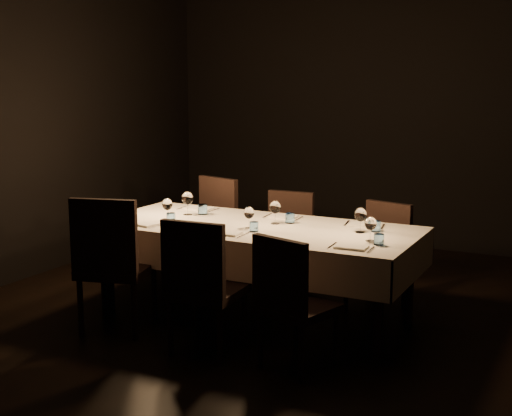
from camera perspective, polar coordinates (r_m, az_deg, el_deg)
The scene contains 14 objects.
room at distance 5.46m, azimuth 0.00°, elevation 6.19°, with size 5.01×6.01×3.01m.
dining_table at distance 5.58m, azimuth 0.00°, elevation -2.15°, with size 2.52×1.12×0.76m.
chair_near_left at distance 5.40m, azimuth -11.45°, elevation -4.07°, with size 0.62×0.62×1.05m.
place_setting_near_left at distance 5.74m, azimuth -7.60°, elevation -0.43°, with size 0.33×0.40×0.18m.
chair_near_center at distance 4.90m, azimuth -4.39°, elevation -5.86°, with size 0.49×0.49×0.97m.
place_setting_near_center at distance 5.36m, azimuth -0.99°, elevation -1.15°, with size 0.30×0.39×0.17m.
chair_near_right at distance 4.64m, azimuth 2.76°, elevation -7.12°, with size 0.54×0.54×0.91m.
place_setting_near_right at distance 4.99m, azimuth 8.85°, elevation -2.10°, with size 0.32×0.40×0.18m.
chair_far_left at distance 6.66m, azimuth -3.74°, elevation -1.43°, with size 0.58×0.58×0.98m.
place_setting_far_left at distance 6.07m, azimuth -4.96°, elevation 0.31°, with size 0.36×0.42×0.20m.
chair_far_center at distance 6.41m, azimuth 2.47°, elevation -2.27°, with size 0.45×0.45×0.89m.
place_setting_far_center at distance 5.70m, azimuth 2.01°, elevation -0.39°, with size 0.34×0.41×0.19m.
chair_far_right at distance 6.00m, azimuth 10.01°, elevation -3.35°, with size 0.52×0.52×0.88m.
place_setting_far_right at distance 5.44m, azimuth 8.73°, elevation -1.00°, with size 0.36×0.41×0.19m.
Camera 1 is at (2.46, -4.86, 1.90)m, focal length 50.00 mm.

